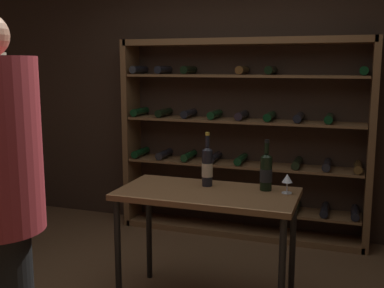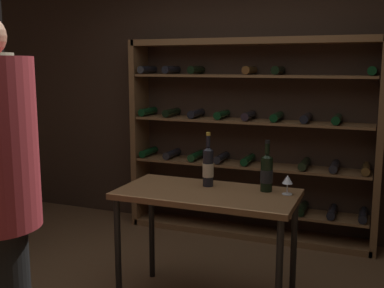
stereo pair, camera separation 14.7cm
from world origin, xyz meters
TOP-DOWN VIEW (x-y plane):
  - back_wall at (0.00, 1.96)m, footprint 5.98×0.10m
  - wine_rack at (0.10, 1.75)m, footprint 2.42×0.32m
  - tasting_table at (0.21, 0.31)m, footprint 1.21×0.62m
  - wine_bottle_gold_foil at (0.58, 0.46)m, footprint 0.08×0.08m
  - wine_bottle_amber_reserve at (0.16, 0.45)m, footprint 0.08×0.08m
  - wine_glass_stemmed_right at (0.73, 0.43)m, footprint 0.07×0.07m

SIDE VIEW (x-z plane):
  - tasting_table at x=0.21m, z-range 0.32..1.15m
  - wine_glass_stemmed_right at x=0.73m, z-range 0.86..0.99m
  - wine_rack at x=0.10m, z-range -0.01..1.91m
  - wine_bottle_gold_foil at x=0.58m, z-range 0.78..1.13m
  - wine_bottle_amber_reserve at x=0.16m, z-range 0.78..1.16m
  - back_wall at x=0.00m, z-range 0.00..2.95m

